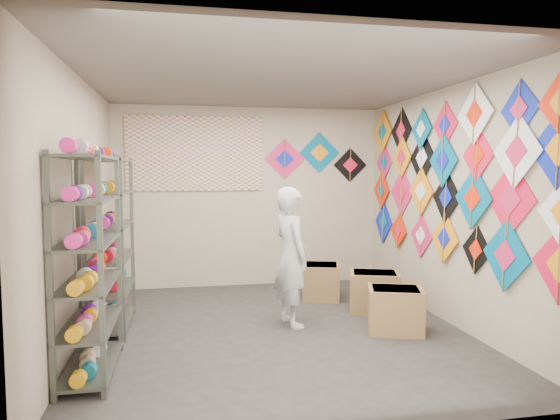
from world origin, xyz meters
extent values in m
plane|color=#2B2826|center=(0.00, 0.00, 0.00)|extent=(4.50, 4.50, 0.00)
plane|color=tan|center=(0.00, 2.25, 1.35)|extent=(4.00, 0.00, 4.00)
plane|color=tan|center=(0.00, -2.25, 1.35)|extent=(4.00, 0.00, 4.00)
plane|color=tan|center=(-2.00, 0.00, 1.35)|extent=(0.00, 4.50, 4.50)
plane|color=tan|center=(2.00, 0.00, 1.35)|extent=(0.00, 4.50, 4.50)
plane|color=#686158|center=(0.00, 0.00, 2.70)|extent=(4.50, 4.50, 0.00)
cube|color=#4C5147|center=(-1.78, -0.85, 0.95)|extent=(0.40, 1.10, 1.90)
cube|color=#4C5147|center=(-1.78, 0.45, 0.95)|extent=(0.40, 1.10, 1.90)
cylinder|color=#F62A96|center=(-1.78, -1.33, 1.04)|extent=(0.12, 0.10, 0.12)
cylinder|color=#FF3702|center=(-1.78, -1.14, 1.04)|extent=(0.12, 0.10, 0.12)
cylinder|color=orange|center=(-1.78, -0.95, 1.04)|extent=(0.12, 0.10, 0.12)
cylinder|color=silver|center=(-1.78, -0.75, 1.04)|extent=(0.12, 0.10, 0.12)
cylinder|color=red|center=(-1.78, -0.56, 1.04)|extent=(0.12, 0.10, 0.12)
cylinder|color=#5F1486|center=(-1.78, -0.37, 1.04)|extent=(0.12, 0.10, 0.12)
cylinder|color=tan|center=(-1.78, -0.03, 1.04)|extent=(0.12, 0.10, 0.12)
cylinder|color=#13728B|center=(-1.78, 0.16, 1.04)|extent=(0.12, 0.10, 0.12)
cylinder|color=#F62A96|center=(-1.78, 0.35, 1.04)|extent=(0.12, 0.10, 0.12)
cylinder|color=#FF3702|center=(-1.78, 0.55, 1.04)|extent=(0.12, 0.10, 0.12)
cylinder|color=orange|center=(-1.78, 0.74, 1.04)|extent=(0.12, 0.10, 0.12)
cylinder|color=silver|center=(-1.78, 0.93, 1.04)|extent=(0.12, 0.10, 0.12)
cube|color=red|center=(1.99, -1.81, 0.99)|extent=(0.02, 0.66, 0.66)
cube|color=#00618D|center=(1.97, -1.14, 0.96)|extent=(0.03, 0.70, 0.70)
cube|color=black|center=(1.99, -0.64, 0.93)|extent=(0.03, 0.51, 0.51)
cube|color=orange|center=(1.97, -0.03, 0.97)|extent=(0.03, 0.60, 0.60)
cube|color=#DF1D5A|center=(1.99, 0.58, 0.92)|extent=(0.02, 0.58, 0.58)
cube|color=#FF2103|center=(1.97, 1.22, 0.91)|extent=(0.03, 0.51, 0.51)
cube|color=#0D21B4|center=(1.99, 1.79, 0.97)|extent=(0.04, 0.64, 0.64)
cube|color=red|center=(1.99, -1.16, 1.49)|extent=(0.03, 0.71, 0.71)
cube|color=#00618D|center=(1.97, -0.58, 1.47)|extent=(0.04, 0.67, 0.67)
cube|color=black|center=(1.99, -0.01, 1.44)|extent=(0.04, 0.62, 0.62)
cube|color=orange|center=(1.97, 0.57, 1.49)|extent=(0.01, 0.61, 0.61)
cube|color=#DF1D5A|center=(1.99, 1.18, 1.45)|extent=(0.01, 0.69, 0.69)
cube|color=#FF2103|center=(1.97, 1.85, 1.45)|extent=(0.01, 0.57, 0.57)
cube|color=#0D21B4|center=(1.99, -1.75, 1.93)|extent=(0.03, 0.69, 0.69)
cube|color=white|center=(1.97, -1.25, 1.92)|extent=(0.04, 0.68, 0.68)
cube|color=red|center=(1.99, -0.62, 1.91)|extent=(0.03, 0.55, 0.55)
cube|color=#00618D|center=(1.97, 0.05, 1.87)|extent=(0.01, 0.63, 0.63)
cube|color=black|center=(1.99, 0.60, 1.91)|extent=(0.04, 0.67, 0.67)
cube|color=orange|center=(1.97, 1.16, 1.93)|extent=(0.02, 0.58, 0.58)
cube|color=#DF1D5A|center=(1.99, 1.81, 1.87)|extent=(0.03, 0.57, 0.57)
cube|color=#0D21B4|center=(1.99, -1.24, 2.30)|extent=(0.02, 0.54, 0.54)
cube|color=white|center=(1.97, -0.57, 2.33)|extent=(0.02, 0.65, 0.65)
cube|color=red|center=(1.99, 0.06, 2.28)|extent=(0.02, 0.54, 0.54)
cube|color=#00618D|center=(1.97, 0.60, 2.27)|extent=(0.03, 0.53, 0.53)
cube|color=black|center=(1.99, 1.23, 2.30)|extent=(0.04, 0.65, 0.65)
cube|color=orange|center=(1.97, 1.84, 2.33)|extent=(0.03, 0.66, 0.66)
cube|color=#DF1D5A|center=(0.55, 2.24, 1.93)|extent=(0.62, 0.02, 0.62)
cube|color=#00618D|center=(1.10, 2.24, 2.02)|extent=(0.64, 0.02, 0.64)
cube|color=black|center=(1.60, 2.24, 1.84)|extent=(0.54, 0.02, 0.54)
cube|color=#87489D|center=(-0.80, 2.23, 2.00)|extent=(2.00, 0.01, 1.10)
imported|color=silver|center=(0.20, 0.15, 0.78)|extent=(0.75, 0.64, 1.57)
cube|color=olive|center=(1.26, -0.29, 0.24)|extent=(0.70, 0.64, 0.48)
cube|color=olive|center=(1.34, 0.50, 0.25)|extent=(0.73, 0.66, 0.49)
cube|color=olive|center=(0.86, 1.23, 0.24)|extent=(0.63, 0.66, 0.47)
camera|label=1|loc=(-0.98, -5.27, 1.75)|focal=32.00mm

